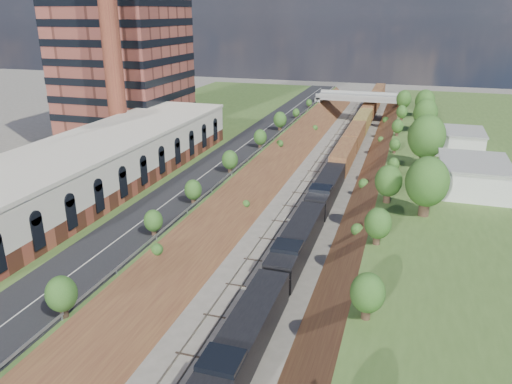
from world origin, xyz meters
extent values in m
cube|color=#415F27|center=(-33.00, 60.00, 2.50)|extent=(44.00, 180.00, 5.00)
cube|color=brown|center=(-11.00, 60.00, 0.00)|extent=(10.00, 180.00, 10.00)
cube|color=brown|center=(11.00, 60.00, 0.00)|extent=(10.00, 180.00, 10.00)
cube|color=gray|center=(-2.60, 60.00, 0.09)|extent=(1.58, 180.00, 0.18)
cube|color=gray|center=(2.60, 60.00, 0.09)|extent=(1.58, 180.00, 0.18)
cube|color=black|center=(-15.50, 60.00, 5.05)|extent=(8.00, 180.00, 0.10)
cube|color=#99999E|center=(-11.40, 60.00, 5.55)|extent=(0.06, 171.00, 0.30)
cube|color=brown|center=(-28.00, 38.00, 6.10)|extent=(14.00, 62.00, 2.20)
cube|color=beige|center=(-28.00, 38.00, 9.35)|extent=(14.00, 62.00, 4.30)
cube|color=beige|center=(-28.00, 38.00, 11.75)|extent=(14.30, 62.30, 0.50)
cube|color=brown|center=(-44.00, 72.00, 27.00)|extent=(22.00, 22.00, 44.00)
cylinder|color=brown|center=(-36.00, 56.00, 25.00)|extent=(3.20, 3.20, 40.00)
cube|color=gray|center=(-11.50, 122.00, 3.10)|extent=(1.50, 8.00, 6.20)
cube|color=gray|center=(11.50, 122.00, 3.10)|extent=(1.50, 8.00, 6.20)
cube|color=gray|center=(0.00, 122.00, 6.20)|extent=(24.00, 8.00, 1.00)
cube|color=gray|center=(0.00, 118.00, 7.00)|extent=(24.00, 0.30, 0.80)
cube|color=gray|center=(0.00, 126.00, 7.00)|extent=(24.00, 0.30, 0.80)
cube|color=silver|center=(23.50, 52.00, 7.00)|extent=(9.00, 12.00, 4.00)
cube|color=silver|center=(23.00, 74.00, 6.80)|extent=(8.00, 10.00, 3.60)
cylinder|color=#473323|center=(17.00, 40.00, 6.31)|extent=(1.30, 1.30, 2.62)
ellipsoid|color=#2B571F|center=(17.00, 40.00, 9.46)|extent=(5.25, 5.25, 6.30)
cylinder|color=#473323|center=(-11.80, 20.00, 5.61)|extent=(0.66, 0.66, 1.22)
ellipsoid|color=#2B571F|center=(-11.80, 20.00, 7.08)|extent=(2.45, 2.45, 2.94)
cube|color=black|center=(2.60, 12.61, 2.50)|extent=(3.22, 19.31, 3.20)
cube|color=black|center=(2.60, 7.46, 4.10)|extent=(3.15, 3.10, 0.90)
cube|color=black|center=(2.60, 32.92, 2.50)|extent=(3.22, 19.31, 3.20)
cube|color=black|center=(2.60, 53.22, 2.50)|extent=(3.22, 19.31, 3.20)
cube|color=brown|center=(2.60, 115.14, 2.83)|extent=(3.22, 102.53, 3.86)
camera|label=1|loc=(14.41, -21.23, 28.99)|focal=35.00mm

